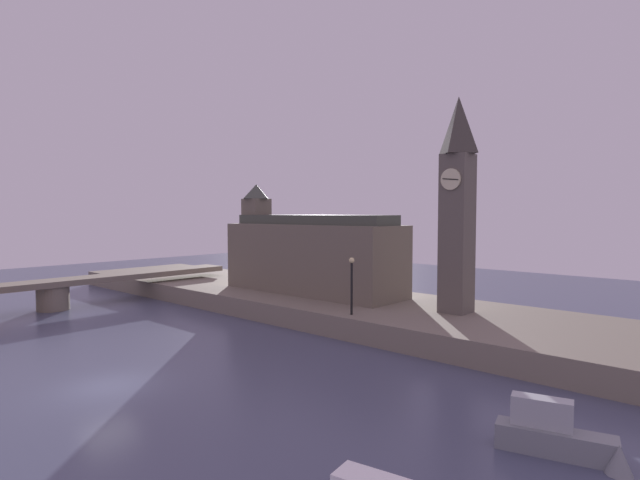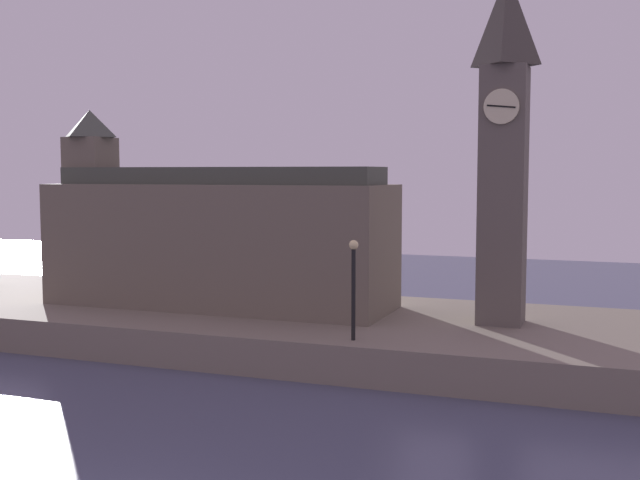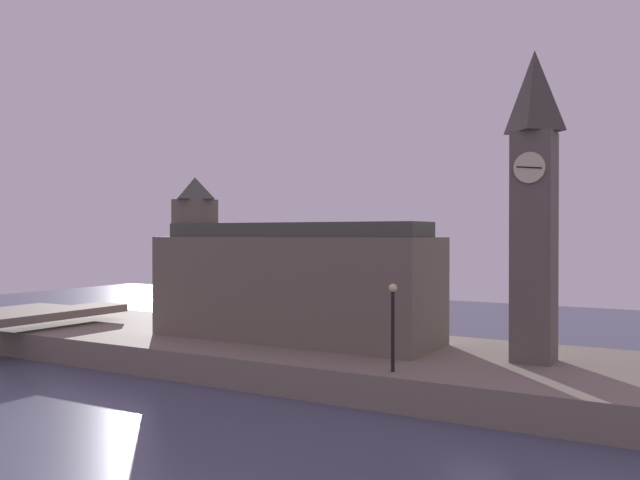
{
  "view_description": "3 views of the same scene",
  "coord_description": "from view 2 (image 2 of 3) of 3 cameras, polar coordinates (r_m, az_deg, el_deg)",
  "views": [
    {
      "loc": [
        23.02,
        -10.55,
        8.2
      ],
      "look_at": [
        0.29,
        14.62,
        6.37
      ],
      "focal_mm": 28.1,
      "sensor_mm": 36.0,
      "label": 1
    },
    {
      "loc": [
        11.71,
        -12.6,
        7.8
      ],
      "look_at": [
        0.85,
        16.34,
        5.13
      ],
      "focal_mm": 44.15,
      "sensor_mm": 36.0,
      "label": 2
    },
    {
      "loc": [
        14.31,
        -11.12,
        7.45
      ],
      "look_at": [
        -1.05,
        15.25,
        7.15
      ],
      "focal_mm": 37.4,
      "sensor_mm": 36.0,
      "label": 3
    }
  ],
  "objects": [
    {
      "name": "far_embankment",
      "position": [
        35.35,
        0.8,
        -6.58
      ],
      "size": [
        70.0,
        12.0,
        1.5
      ],
      "primitive_type": "cube",
      "color": "slate",
      "rests_on": "ground"
    },
    {
      "name": "clock_tower",
      "position": [
        33.4,
        13.19,
        6.85
      ],
      "size": [
        2.03,
        2.08,
        14.42
      ],
      "color": "#5B544C",
      "rests_on": "far_embankment"
    },
    {
      "name": "parliament_hall",
      "position": [
        37.63,
        -7.98,
        0.2
      ],
      "size": [
        16.47,
        5.23,
        9.4
      ],
      "color": "#6B6051",
      "rests_on": "far_embankment"
    },
    {
      "name": "streetlamp",
      "position": [
        29.44,
        2.44,
        -2.75
      ],
      "size": [
        0.36,
        0.36,
        3.79
      ],
      "color": "black",
      "rests_on": "far_embankment"
    }
  ]
}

